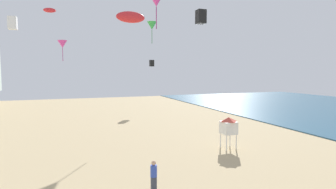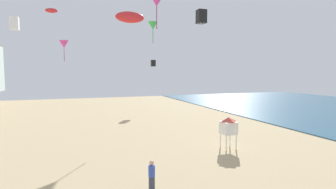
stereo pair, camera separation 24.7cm
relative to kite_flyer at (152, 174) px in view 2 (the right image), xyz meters
The scene contains 10 objects.
kite_flyer is the anchor object (origin of this frame).
lifeguard_stand 9.69m from the kite_flyer, 34.43° to the left, with size 1.10×1.10×2.55m.
kite_white_box 29.15m from the kite_flyer, 112.47° to the left, with size 0.98×0.98×1.54m.
kite_red_parafoil 10.17m from the kite_flyer, 90.17° to the left, with size 1.92×0.53×0.75m.
kite_black_box 17.61m from the kite_flyer, 53.48° to the left, with size 0.85×0.85×1.33m.
kite_green_delta 24.01m from the kite_flyer, 73.41° to the left, with size 1.20×1.20×2.73m.
kite_black_box_2 33.40m from the kite_flyer, 73.47° to the left, with size 0.70×0.70×1.10m.
kite_magenta_delta_2 17.00m from the kite_flyer, 71.54° to the left, with size 1.41×1.41×3.21m.
kite_red_parafoil_2 31.46m from the kite_flyer, 102.70° to the left, with size 1.62×0.45×0.63m.
kite_magenta_delta_3 27.06m from the kite_flyer, 100.60° to the left, with size 1.19×1.19×2.71m.
Camera 2 is at (0.34, -6.12, 6.13)m, focal length 28.56 mm.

